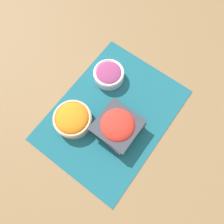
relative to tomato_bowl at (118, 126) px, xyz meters
The scene contains 5 objects.
ground_plane 0.08m from the tomato_bowl, 124.35° to the right, with size 3.00×3.00×0.00m, color olive.
placemat 0.08m from the tomato_bowl, 124.35° to the right, with size 0.56×0.42×0.00m.
tomato_bowl is the anchor object (origin of this frame).
onion_bowl 0.23m from the tomato_bowl, 134.97° to the right, with size 0.12×0.12×0.05m.
carrot_bowl 0.17m from the tomato_bowl, 63.94° to the right, with size 0.15×0.15×0.06m.
Camera 1 is at (0.22, 0.16, 0.83)m, focal length 35.00 mm.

